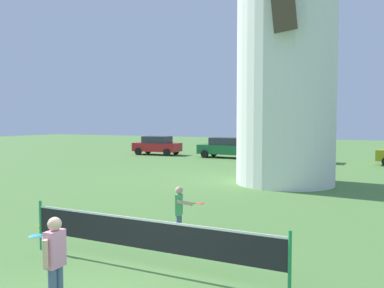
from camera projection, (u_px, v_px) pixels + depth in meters
name	position (u px, v px, depth m)	size (l,w,h in m)	color
windmill	(287.00, 12.00, 18.05)	(10.64, 5.10, 16.88)	white
tennis_net	(146.00, 235.00, 7.79)	(5.57, 0.06, 1.10)	#238E4C
player_near	(54.00, 256.00, 6.20)	(0.78, 0.53, 1.41)	slate
player_far	(180.00, 209.00, 9.90)	(0.81, 0.41, 1.27)	slate
stray_ball	(42.00, 226.00, 10.63)	(0.20, 0.20, 0.20)	yellow
parked_car_red	(157.00, 145.00, 34.13)	(4.02, 2.09, 1.56)	red
parked_car_green	(227.00, 147.00, 31.30)	(4.43, 1.95, 1.56)	#1E6638
parked_car_blue	(300.00, 150.00, 28.24)	(3.95, 1.98, 1.56)	#334C99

